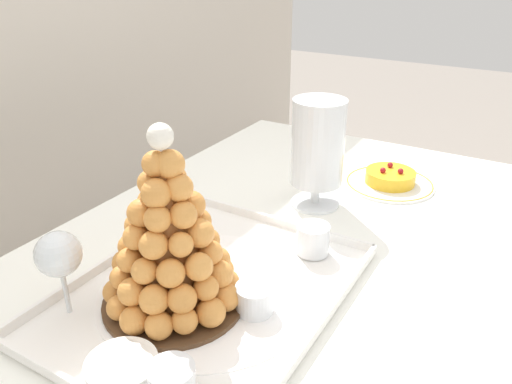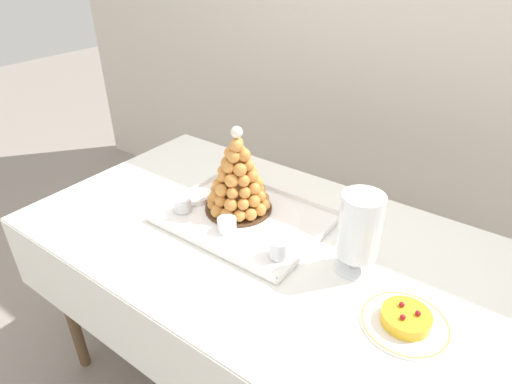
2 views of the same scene
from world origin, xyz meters
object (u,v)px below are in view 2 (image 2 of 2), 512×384
at_px(dessert_cup_centre, 279,249).
at_px(macaron_goblet, 360,228).
at_px(fruit_tart_plate, 405,320).
at_px(creme_brulee_ramekin, 198,196).
at_px(serving_tray, 245,218).
at_px(dessert_cup_left, 182,205).
at_px(dessert_cup_mid_left, 227,225).
at_px(wine_glass, 238,161).
at_px(croquembouche, 238,180).

bearing_deg(dessert_cup_centre, macaron_goblet, 23.28).
bearing_deg(fruit_tart_plate, creme_brulee_ramekin, 171.24).
relative_size(serving_tray, fruit_tart_plate, 2.44).
bearing_deg(dessert_cup_left, dessert_cup_mid_left, -0.98).
xyz_separation_m(creme_brulee_ramekin, fruit_tart_plate, (0.81, -0.12, -0.01)).
bearing_deg(wine_glass, creme_brulee_ramekin, -108.20).
bearing_deg(serving_tray, dessert_cup_mid_left, -91.22).
distance_m(dessert_cup_centre, wine_glass, 0.45).
relative_size(dessert_cup_left, dessert_cup_mid_left, 1.00).
xyz_separation_m(dessert_cup_centre, fruit_tart_plate, (0.39, -0.03, -0.02)).
bearing_deg(serving_tray, croquembouche, 150.50).
xyz_separation_m(dessert_cup_left, dessert_cup_centre, (0.41, -0.01, 0.00)).
height_order(serving_tray, dessert_cup_centre, dessert_cup_centre).
bearing_deg(dessert_cup_mid_left, croquembouche, 112.04).
xyz_separation_m(serving_tray, fruit_tart_plate, (0.60, -0.13, 0.01)).
relative_size(croquembouche, dessert_cup_left, 4.92).
xyz_separation_m(macaron_goblet, wine_glass, (-0.56, 0.18, -0.04)).
height_order(creme_brulee_ramekin, fruit_tart_plate, fruit_tart_plate).
distance_m(macaron_goblet, fruit_tart_plate, 0.26).
distance_m(croquembouche, wine_glass, 0.17).
height_order(serving_tray, fruit_tart_plate, fruit_tart_plate).
height_order(creme_brulee_ramekin, macaron_goblet, macaron_goblet).
bearing_deg(dessert_cup_centre, dessert_cup_mid_left, 178.04).
distance_m(croquembouche, dessert_cup_left, 0.22).
distance_m(croquembouche, dessert_cup_mid_left, 0.16).
bearing_deg(dessert_cup_left, serving_tray, 23.89).
relative_size(serving_tray, macaron_goblet, 2.17).
bearing_deg(macaron_goblet, dessert_cup_left, -172.86).
bearing_deg(dessert_cup_centre, dessert_cup_left, 178.53).
height_order(dessert_cup_left, wine_glass, wine_glass).
height_order(serving_tray, wine_glass, wine_glass).
xyz_separation_m(dessert_cup_mid_left, macaron_goblet, (0.41, 0.08, 0.12)).
height_order(dessert_cup_mid_left, wine_glass, wine_glass).
bearing_deg(fruit_tart_plate, dessert_cup_centre, 175.60).
bearing_deg(macaron_goblet, croquembouche, 174.55).
relative_size(dessert_cup_left, creme_brulee_ramekin, 0.63).
height_order(serving_tray, dessert_cup_left, dessert_cup_left).
distance_m(serving_tray, dessert_cup_left, 0.23).
xyz_separation_m(dessert_cup_mid_left, wine_glass, (-0.15, 0.26, 0.08)).
height_order(croquembouche, fruit_tart_plate, croquembouche).
bearing_deg(serving_tray, dessert_cup_left, -156.11).
xyz_separation_m(serving_tray, dessert_cup_left, (-0.21, -0.09, 0.02)).
bearing_deg(dessert_cup_mid_left, wine_glass, 120.73).
distance_m(dessert_cup_mid_left, wine_glass, 0.31).
height_order(dessert_cup_left, dessert_cup_centre, dessert_cup_centre).
bearing_deg(fruit_tart_plate, croquembouche, 166.09).
relative_size(serving_tray, wine_glass, 3.55).
distance_m(dessert_cup_left, fruit_tart_plate, 0.80).
bearing_deg(wine_glass, serving_tray, -46.43).
bearing_deg(wine_glass, dessert_cup_mid_left, -59.27).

